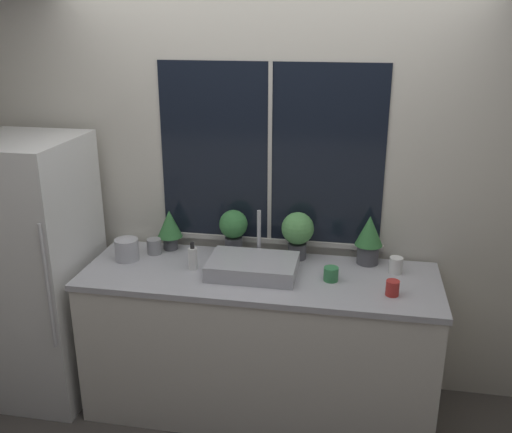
% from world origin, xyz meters
% --- Properties ---
extents(wall_back, '(8.00, 0.09, 2.70)m').
position_xyz_m(wall_back, '(0.00, 0.74, 1.35)').
color(wall_back, beige).
rests_on(wall_back, ground_plane).
extents(wall_left, '(0.06, 7.00, 2.70)m').
position_xyz_m(wall_left, '(-1.99, 1.50, 1.35)').
color(wall_left, beige).
rests_on(wall_left, ground_plane).
extents(counter, '(2.06, 0.70, 0.91)m').
position_xyz_m(counter, '(0.00, 0.34, 0.46)').
color(counter, silver).
rests_on(counter, ground_plane).
extents(refrigerator, '(0.63, 0.70, 1.66)m').
position_xyz_m(refrigerator, '(-1.39, 0.30, 0.83)').
color(refrigerator, silver).
rests_on(refrigerator, ground_plane).
extents(sink, '(0.51, 0.39, 0.32)m').
position_xyz_m(sink, '(-0.04, 0.33, 0.96)').
color(sink, '#ADADB2').
rests_on(sink, counter).
extents(potted_plant_far_left, '(0.16, 0.16, 0.26)m').
position_xyz_m(potted_plant_far_left, '(-0.62, 0.60, 1.07)').
color(potted_plant_far_left, '#4C4C51').
rests_on(potted_plant_far_left, counter).
extents(potted_plant_center_left, '(0.18, 0.18, 0.28)m').
position_xyz_m(potted_plant_center_left, '(-0.21, 0.60, 1.08)').
color(potted_plant_center_left, '#4C4C51').
rests_on(potted_plant_center_left, counter).
extents(potted_plant_center_right, '(0.20, 0.20, 0.29)m').
position_xyz_m(potted_plant_center_right, '(0.19, 0.60, 1.09)').
color(potted_plant_center_right, '#4C4C51').
rests_on(potted_plant_center_right, counter).
extents(potted_plant_far_right, '(0.16, 0.16, 0.30)m').
position_xyz_m(potted_plant_far_right, '(0.62, 0.60, 1.08)').
color(potted_plant_far_right, '#4C4C51').
rests_on(potted_plant_far_right, counter).
extents(soap_bottle, '(0.05, 0.05, 0.17)m').
position_xyz_m(soap_bottle, '(-0.39, 0.33, 0.98)').
color(soap_bottle, white).
rests_on(soap_bottle, counter).
extents(mug_red, '(0.07, 0.07, 0.08)m').
position_xyz_m(mug_red, '(0.75, 0.20, 0.95)').
color(mug_red, '#B72D28').
rests_on(mug_red, counter).
extents(mug_grey, '(0.09, 0.09, 0.10)m').
position_xyz_m(mug_grey, '(-0.70, 0.51, 0.96)').
color(mug_grey, gray).
rests_on(mug_grey, counter).
extents(mug_green, '(0.08, 0.08, 0.08)m').
position_xyz_m(mug_green, '(0.41, 0.32, 0.95)').
color(mug_green, '#38844C').
rests_on(mug_green, counter).
extents(mug_white, '(0.08, 0.08, 0.10)m').
position_xyz_m(mug_white, '(0.78, 0.49, 0.96)').
color(mug_white, white).
rests_on(mug_white, counter).
extents(kettle, '(0.14, 0.14, 0.15)m').
position_xyz_m(kettle, '(-0.83, 0.39, 0.98)').
color(kettle, '#B2B2B7').
rests_on(kettle, counter).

